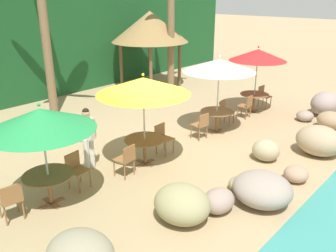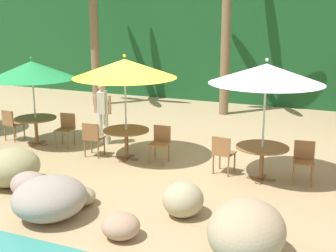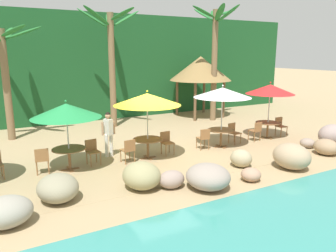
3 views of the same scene
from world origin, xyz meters
TOP-DOWN VIEW (x-y plane):
  - ground_plane at (0.00, 0.00)m, footprint 120.00×120.00m
  - terrace_deck at (0.00, 0.00)m, footprint 18.00×5.20m
  - rock_seawall at (0.61, -2.84)m, footprint 16.89×3.06m
  - umbrella_green at (-3.20, 0.23)m, footprint 2.26×2.26m
  - dining_table_green at (-3.20, 0.23)m, footprint 1.10×1.10m
  - chair_green_seaward at (-2.36, 0.42)m, footprint 0.47×0.47m
  - chair_green_inland at (-4.05, 0.25)m, footprint 0.47×0.48m
  - umbrella_yellow at (-0.38, 0.09)m, footprint 2.43×2.43m
  - dining_table_yellow at (-0.38, 0.09)m, footprint 1.10×1.10m
  - chair_yellow_seaward at (0.46, 0.21)m, footprint 0.43×0.44m
  - chair_yellow_inland at (-1.22, -0.09)m, footprint 0.46×0.47m
  - umbrella_white at (2.91, -0.02)m, footprint 2.33×2.33m
  - dining_table_white at (2.91, -0.02)m, footprint 1.10×1.10m
  - chair_white_seaward at (3.73, 0.19)m, footprint 0.48×0.48m
  - chair_white_inland at (2.05, -0.01)m, footprint 0.46×0.47m
  - umbrella_red at (5.66, 0.11)m, footprint 2.15×2.15m
  - dining_table_red at (5.66, 0.11)m, footprint 1.10×1.10m
  - chair_red_seaward at (6.51, 0.16)m, footprint 0.44×0.45m
  - chair_red_inland at (4.82, -0.05)m, footprint 0.45×0.46m
  - palm_tree_second at (0.34, 5.83)m, footprint 3.27×3.33m
  - palapa_hut at (5.94, 6.00)m, footprint 3.69×3.69m
  - waiter_in_white at (-1.57, 0.98)m, footprint 0.52×0.39m

SIDE VIEW (x-z plane):
  - ground_plane at x=0.00m, z-range 0.00..0.00m
  - terrace_deck at x=0.00m, z-range 0.00..0.01m
  - rock_seawall at x=0.61m, z-range -0.09..0.82m
  - chair_green_seaward at x=-2.36m, z-range 0.08..0.95m
  - chair_green_inland at x=-4.05m, z-range 0.08..0.95m
  - chair_yellow_seaward at x=0.46m, z-range 0.08..0.95m
  - chair_yellow_inland at x=-1.22m, z-range 0.08..0.95m
  - chair_white_seaward at x=3.73m, z-range 0.08..0.95m
  - chair_white_inland at x=2.05m, z-range 0.08..0.95m
  - chair_red_seaward at x=6.51m, z-range 0.08..0.95m
  - chair_red_inland at x=4.82m, z-range 0.08..0.95m
  - dining_table_green at x=-3.20m, z-range 0.24..0.98m
  - dining_table_yellow at x=-0.38m, z-range 0.24..0.98m
  - dining_table_white at x=2.91m, z-range 0.24..0.98m
  - dining_table_red at x=5.66m, z-range 0.24..0.98m
  - waiter_in_white at x=-1.57m, z-range 0.14..1.84m
  - umbrella_green at x=-3.20m, z-range 0.83..3.18m
  - umbrella_yellow at x=-0.38m, z-range 0.94..3.47m
  - umbrella_red at x=5.66m, z-range 0.96..3.53m
  - umbrella_white at x=2.91m, z-range 0.98..3.56m
  - palapa_hut at x=5.94m, z-range 1.08..4.70m
  - palm_tree_second at x=0.34m, z-range 0.92..6.93m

